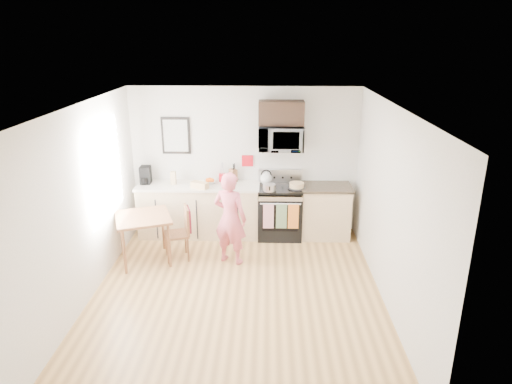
{
  "coord_description": "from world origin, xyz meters",
  "views": [
    {
      "loc": [
        0.41,
        -5.53,
        3.43
      ],
      "look_at": [
        0.24,
        1.0,
        1.16
      ],
      "focal_mm": 32.0,
      "sensor_mm": 36.0,
      "label": 1
    }
  ],
  "objects_px": {
    "range": "(280,213)",
    "person": "(230,218)",
    "chair": "(184,225)",
    "cake": "(297,186)",
    "microwave": "(281,138)",
    "dining_table": "(143,222)"
  },
  "relations": [
    {
      "from": "range",
      "to": "dining_table",
      "type": "bearing_deg",
      "value": -154.76
    },
    {
      "from": "range",
      "to": "cake",
      "type": "height_order",
      "value": "range"
    },
    {
      "from": "microwave",
      "to": "person",
      "type": "bearing_deg",
      "value": -125.42
    },
    {
      "from": "person",
      "to": "cake",
      "type": "relative_size",
      "value": 4.91
    },
    {
      "from": "dining_table",
      "to": "chair",
      "type": "distance_m",
      "value": 0.63
    },
    {
      "from": "range",
      "to": "person",
      "type": "relative_size",
      "value": 0.78
    },
    {
      "from": "person",
      "to": "cake",
      "type": "bearing_deg",
      "value": -116.62
    },
    {
      "from": "microwave",
      "to": "person",
      "type": "distance_m",
      "value": 1.7
    },
    {
      "from": "microwave",
      "to": "chair",
      "type": "height_order",
      "value": "microwave"
    },
    {
      "from": "range",
      "to": "cake",
      "type": "xyz_separation_m",
      "value": [
        0.28,
        -0.08,
        0.54
      ]
    },
    {
      "from": "person",
      "to": "chair",
      "type": "relative_size",
      "value": 1.7
    },
    {
      "from": "microwave",
      "to": "person",
      "type": "height_order",
      "value": "microwave"
    },
    {
      "from": "microwave",
      "to": "person",
      "type": "relative_size",
      "value": 0.51
    },
    {
      "from": "microwave",
      "to": "chair",
      "type": "xyz_separation_m",
      "value": [
        -1.54,
        -1.0,
        -1.2
      ]
    },
    {
      "from": "microwave",
      "to": "dining_table",
      "type": "relative_size",
      "value": 0.84
    },
    {
      "from": "dining_table",
      "to": "range",
      "type": "bearing_deg",
      "value": 25.24
    },
    {
      "from": "person",
      "to": "chair",
      "type": "height_order",
      "value": "person"
    },
    {
      "from": "person",
      "to": "cake",
      "type": "distance_m",
      "value": 1.44
    },
    {
      "from": "microwave",
      "to": "cake",
      "type": "xyz_separation_m",
      "value": [
        0.28,
        -0.18,
        -0.79
      ]
    },
    {
      "from": "dining_table",
      "to": "cake",
      "type": "relative_size",
      "value": 2.99
    },
    {
      "from": "dining_table",
      "to": "cake",
      "type": "xyz_separation_m",
      "value": [
        2.43,
        0.93,
        0.3
      ]
    },
    {
      "from": "chair",
      "to": "cake",
      "type": "distance_m",
      "value": 2.04
    }
  ]
}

